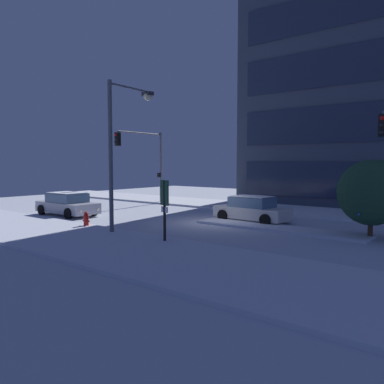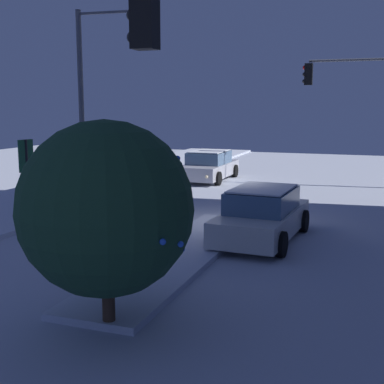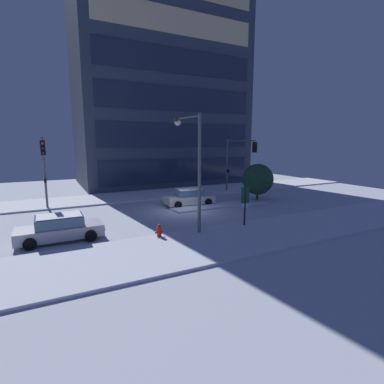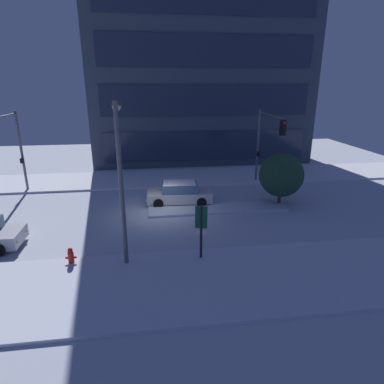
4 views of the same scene
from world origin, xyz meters
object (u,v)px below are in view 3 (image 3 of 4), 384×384
at_px(car_far, 189,197).
at_px(fire_hydrant, 159,232).
at_px(car_near, 60,229).
at_px(street_lamp_arched, 192,156).
at_px(traffic_light_corner_far_left, 44,161).
at_px(traffic_light_corner_far_right, 238,156).
at_px(decorated_tree_median, 258,179).
at_px(parking_info_sign, 245,202).

distance_m(car_far, fire_hydrant, 9.27).
height_order(car_near, street_lamp_arched, street_lamp_arched).
bearing_deg(street_lamp_arched, car_near, 72.96).
distance_m(car_far, traffic_light_corner_far_left, 12.05).
distance_m(traffic_light_corner_far_right, street_lamp_arched, 13.67).
height_order(fire_hydrant, decorated_tree_median, decorated_tree_median).
bearing_deg(parking_info_sign, car_far, 16.08).
bearing_deg(car_far, traffic_light_corner_far_left, -8.63).
height_order(car_far, fire_hydrant, car_far).
relative_size(car_near, decorated_tree_median, 1.33).
bearing_deg(traffic_light_corner_far_right, parking_info_sign, -33.37).
distance_m(street_lamp_arched, parking_info_sign, 4.69).
bearing_deg(decorated_tree_median, traffic_light_corner_far_left, 168.85).
distance_m(car_far, traffic_light_corner_far_right, 7.99).
height_order(traffic_light_corner_far_right, decorated_tree_median, traffic_light_corner_far_right).
distance_m(car_near, decorated_tree_median, 17.95).
bearing_deg(car_near, street_lamp_arched, -13.28).
relative_size(car_near, street_lamp_arched, 0.66).
bearing_deg(street_lamp_arched, traffic_light_corner_far_right, -51.50).
bearing_deg(car_far, decorated_tree_median, 173.16).
bearing_deg(decorated_tree_median, parking_info_sign, -134.66).
distance_m(traffic_light_corner_far_right, parking_info_sign, 12.25).
bearing_deg(parking_info_sign, decorated_tree_median, -30.37).
height_order(car_far, street_lamp_arched, street_lamp_arched).
bearing_deg(car_near, traffic_light_corner_far_right, 22.72).
distance_m(traffic_light_corner_far_left, parking_info_sign, 15.50).
xyz_separation_m(fire_hydrant, decorated_tree_median, (12.32, 6.17, 1.66)).
bearing_deg(parking_info_sign, street_lamp_arched, 90.85).
distance_m(car_near, traffic_light_corner_far_right, 19.44).
relative_size(traffic_light_corner_far_right, street_lamp_arched, 0.81).
xyz_separation_m(car_far, traffic_light_corner_far_right, (6.85, 2.35, 3.37)).
relative_size(car_near, traffic_light_corner_far_left, 0.79).
bearing_deg(street_lamp_arched, fire_hydrant, 97.47).
distance_m(car_near, fire_hydrant, 5.63).
relative_size(fire_hydrant, parking_info_sign, 0.32).
xyz_separation_m(car_near, parking_info_sign, (11.04, -2.59, 0.99)).
height_order(traffic_light_corner_far_left, parking_info_sign, traffic_light_corner_far_left).
xyz_separation_m(traffic_light_corner_far_left, fire_hydrant, (5.65, -9.71, -3.74)).
xyz_separation_m(parking_info_sign, decorated_tree_median, (6.43, 6.51, 0.37)).
xyz_separation_m(car_far, parking_info_sign, (0.24, -7.69, 0.99)).
xyz_separation_m(traffic_light_corner_far_right, street_lamp_arched, (-10.08, -9.21, 0.67)).
bearing_deg(traffic_light_corner_far_left, traffic_light_corner_far_right, 89.95).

